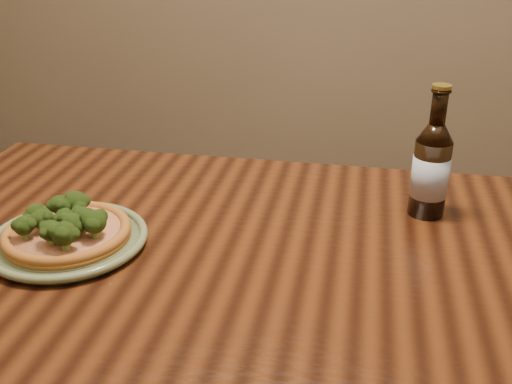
% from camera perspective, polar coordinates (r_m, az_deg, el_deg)
% --- Properties ---
extents(table, '(1.60, 0.90, 0.75)m').
position_cam_1_polar(table, '(0.97, 7.99, -12.83)').
color(table, '#45210E').
rests_on(table, ground).
extents(plate, '(0.26, 0.26, 0.02)m').
position_cam_1_polar(plate, '(1.03, -17.44, -4.36)').
color(plate, '#6D7C55').
rests_on(plate, table).
extents(pizza, '(0.21, 0.21, 0.06)m').
position_cam_1_polar(pizza, '(1.02, -17.60, -3.45)').
color(pizza, '#B06827').
rests_on(pizza, plate).
extents(beer_bottle, '(0.07, 0.07, 0.24)m').
position_cam_1_polar(beer_bottle, '(1.10, 16.32, 2.17)').
color(beer_bottle, black).
rests_on(beer_bottle, table).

